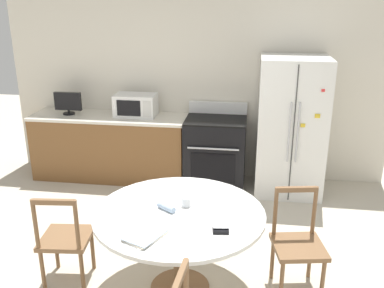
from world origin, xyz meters
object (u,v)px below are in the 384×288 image
refrigerator (291,127)px  candle_glass (186,202)px  microwave (136,105)px  dining_chair_left (65,239)px  oven_range (215,151)px  countertop_tv (68,102)px  wallet (221,227)px  dining_chair_right (298,244)px

refrigerator → candle_glass: size_ratio=21.82×
microwave → dining_chair_left: (-0.01, -2.38, -0.61)m
refrigerator → candle_glass: refrigerator is taller
dining_chair_left → refrigerator: bearing=41.6°
oven_range → countertop_tv: 2.12m
countertop_tv → wallet: (2.30, -2.54, -0.28)m
dining_chair_left → candle_glass: (1.05, 0.15, 0.36)m
microwave → wallet: microwave is taller
refrigerator → microwave: bearing=176.5°
oven_range → countertop_tv: countertop_tv is taller
refrigerator → dining_chair_left: bearing=-132.4°
countertop_tv → wallet: 3.44m
oven_range → dining_chair_right: bearing=-66.8°
wallet → candle_glass: bearing=132.1°
oven_range → countertop_tv: bearing=179.4°
microwave → countertop_tv: size_ratio=1.47×
refrigerator → wallet: bearing=-105.7°
dining_chair_left → wallet: size_ratio=6.43×
microwave → dining_chair_left: bearing=-90.2°
countertop_tv → dining_chair_right: size_ratio=0.42×
refrigerator → oven_range: (-0.96, 0.06, -0.41)m
microwave → wallet: (1.36, -2.59, -0.26)m
refrigerator → wallet: (-0.69, -2.46, -0.09)m
refrigerator → countertop_tv: 3.00m
dining_chair_right → candle_glass: dining_chair_right is taller
refrigerator → dining_chair_left: size_ratio=1.94×
refrigerator → candle_glass: bearing=-115.7°
microwave → countertop_tv: bearing=-177.2°
candle_glass → wallet: size_ratio=0.57×
microwave → countertop_tv: 0.94m
candle_glass → refrigerator: bearing=64.3°
dining_chair_right → wallet: bearing=22.3°
dining_chair_right → candle_glass: bearing=-7.3°
countertop_tv → dining_chair_right: (2.94, -2.13, -0.63)m
dining_chair_right → wallet: (-0.63, -0.41, 0.35)m
oven_range → candle_glass: (-0.05, -2.16, 0.33)m
microwave → dining_chair_left: size_ratio=0.61×
refrigerator → microwave: (-2.05, 0.13, 0.17)m
oven_range → countertop_tv: (-2.04, 0.02, 0.60)m
refrigerator → oven_range: bearing=176.4°
microwave → countertop_tv: countertop_tv is taller
oven_range → dining_chair_right: size_ratio=1.20×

